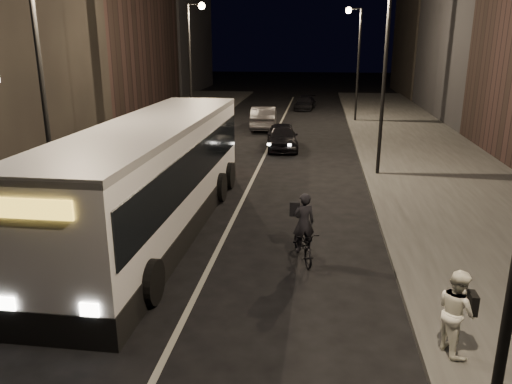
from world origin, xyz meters
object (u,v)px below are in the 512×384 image
(streetlight_left_far, at_px, (193,50))
(car_near, at_px, (282,136))
(streetlight_right_mid, at_px, (379,56))
(cyclist_on_bicycle, at_px, (303,238))
(car_far, at_px, (305,103))
(streetlight_right_far, at_px, (355,49))
(pedestrian_woman, at_px, (456,312))
(car_mid, at_px, (264,118))
(city_bus, at_px, (155,173))
(streetlight_left_near, at_px, (48,62))

(streetlight_left_far, bearing_deg, car_near, -35.97)
(streetlight_right_mid, height_order, cyclist_on_bicycle, streetlight_right_mid)
(streetlight_right_mid, relative_size, car_far, 2.07)
(streetlight_left_far, height_order, car_far, streetlight_left_far)
(cyclist_on_bicycle, bearing_deg, streetlight_right_mid, 56.62)
(streetlight_right_far, relative_size, pedestrian_woman, 4.74)
(pedestrian_woman, bearing_deg, car_mid, -3.34)
(city_bus, distance_m, cyclist_on_bicycle, 5.30)
(city_bus, distance_m, car_near, 13.72)
(streetlight_left_near, bearing_deg, streetlight_right_far, 66.04)
(streetlight_right_far, xyz_separation_m, streetlight_left_near, (-10.66, -24.00, 0.00))
(pedestrian_woman, xyz_separation_m, car_mid, (-6.58, 25.92, -0.23))
(streetlight_left_near, relative_size, car_far, 2.07)
(car_near, xyz_separation_m, car_far, (0.78, 17.30, -0.15))
(streetlight_right_mid, bearing_deg, car_far, 99.32)
(streetlight_left_near, distance_m, city_bus, 4.58)
(streetlight_left_near, relative_size, cyclist_on_bicycle, 3.97)
(car_far, bearing_deg, car_near, -86.11)
(streetlight_right_mid, height_order, pedestrian_woman, streetlight_right_mid)
(car_far, bearing_deg, city_bus, -90.72)
(cyclist_on_bicycle, height_order, pedestrian_woman, cyclist_on_bicycle)
(pedestrian_woman, distance_m, car_mid, 26.75)
(car_mid, xyz_separation_m, car_far, (2.56, 10.66, -0.22))
(streetlight_left_near, height_order, cyclist_on_bicycle, streetlight_left_near)
(cyclist_on_bicycle, relative_size, pedestrian_woman, 1.20)
(streetlight_right_mid, distance_m, car_near, 8.54)
(streetlight_right_mid, relative_size, streetlight_left_near, 1.00)
(streetlight_right_mid, distance_m, pedestrian_woman, 14.41)
(cyclist_on_bicycle, xyz_separation_m, car_near, (-1.74, 15.12, 0.04))
(car_mid, bearing_deg, streetlight_left_near, 74.36)
(streetlight_right_far, relative_size, car_near, 1.92)
(streetlight_right_far, relative_size, car_mid, 1.70)
(streetlight_left_near, height_order, car_near, streetlight_left_near)
(streetlight_left_near, bearing_deg, streetlight_right_mid, 36.88)
(streetlight_left_far, distance_m, cyclist_on_bicycle, 21.60)
(pedestrian_woman, relative_size, car_mid, 0.36)
(car_far, bearing_deg, streetlight_right_far, -54.84)
(car_mid, bearing_deg, streetlight_right_mid, 113.90)
(streetlight_left_near, bearing_deg, car_near, 65.65)
(streetlight_right_mid, xyz_separation_m, pedestrian_woman, (0.27, -13.73, -4.34))
(streetlight_right_mid, height_order, streetlight_left_far, same)
(car_near, height_order, car_mid, car_mid)
(streetlight_left_far, xyz_separation_m, city_bus, (3.05, -17.76, -3.41))
(pedestrian_woman, bearing_deg, streetlight_left_near, 44.74)
(car_mid, relative_size, car_far, 1.22)
(streetlight_right_mid, distance_m, car_mid, 14.47)
(cyclist_on_bicycle, relative_size, car_mid, 0.43)
(car_near, bearing_deg, cyclist_on_bicycle, -89.78)
(streetlight_right_far, relative_size, streetlight_left_near, 1.00)
(streetlight_right_far, xyz_separation_m, cyclist_on_bicycle, (-2.79, -25.57, -4.68))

